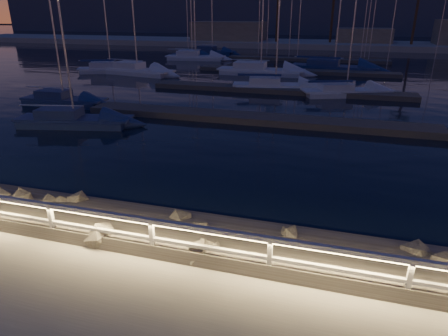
{
  "coord_description": "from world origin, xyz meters",
  "views": [
    {
      "loc": [
        5.22,
        -7.84,
        5.85
      ],
      "look_at": [
        1.71,
        4.0,
        0.98
      ],
      "focal_mm": 32.0,
      "sensor_mm": 36.0,
      "label": 1
    }
  ],
  "objects": [
    {
      "name": "distant_hills",
      "position": [
        -22.13,
        133.69,
        4.74
      ],
      "size": [
        230.0,
        37.5,
        18.0
      ],
      "color": "#353C52",
      "rests_on": "ground"
    },
    {
      "name": "far_shore",
      "position": [
        -0.12,
        74.05,
        0.29
      ],
      "size": [
        160.0,
        14.0,
        5.2
      ],
      "color": "#A9A599",
      "rests_on": "ground"
    },
    {
      "name": "sailboat_n",
      "position": [
        -15.4,
        46.66,
        -0.14
      ],
      "size": [
        8.51,
        3.52,
        14.08
      ],
      "rotation": [
        0.0,
        0.0,
        0.13
      ],
      "color": "silver",
      "rests_on": "ground"
    },
    {
      "name": "ground",
      "position": [
        0.0,
        0.0,
        0.0
      ],
      "size": [
        400.0,
        400.0,
        0.0
      ],
      "primitive_type": "plane",
      "color": "#A9A599",
      "rests_on": "ground"
    },
    {
      "name": "sailboat_f",
      "position": [
        -0.62,
        26.9,
        -0.18
      ],
      "size": [
        7.59,
        3.47,
        12.5
      ],
      "rotation": [
        0.0,
        0.0,
        0.18
      ],
      "color": "silver",
      "rests_on": "ground"
    },
    {
      "name": "sailboat_g",
      "position": [
        5.33,
        26.09,
        -0.2
      ],
      "size": [
        7.36,
        4.5,
        12.13
      ],
      "rotation": [
        0.0,
        0.0,
        0.38
      ],
      "color": "silver",
      "rests_on": "ground"
    },
    {
      "name": "sailboat_i",
      "position": [
        -16.72,
        49.07,
        -0.19
      ],
      "size": [
        6.74,
        3.5,
        11.12
      ],
      "rotation": [
        0.0,
        0.0,
        -0.26
      ],
      "color": "navy",
      "rests_on": "ground"
    },
    {
      "name": "sailboat_b",
      "position": [
        -10.23,
        11.96,
        -0.2
      ],
      "size": [
        7.05,
        3.43,
        11.58
      ],
      "rotation": [
        0.0,
        0.0,
        0.22
      ],
      "color": "navy",
      "rests_on": "ground"
    },
    {
      "name": "floating_docks",
      "position": [
        0.0,
        32.5,
        -0.4
      ],
      "size": [
        22.0,
        36.0,
        0.4
      ],
      "color": "#60564F",
      "rests_on": "ground"
    },
    {
      "name": "sailboat_l",
      "position": [
        3.76,
        40.88,
        -0.14
      ],
      "size": [
        9.97,
        3.79,
        16.47
      ],
      "rotation": [
        0.0,
        0.0,
        -0.09
      ],
      "color": "navy",
      "rests_on": "ground"
    },
    {
      "name": "sailboat_m",
      "position": [
        -15.59,
        55.03,
        -0.14
      ],
      "size": [
        7.81,
        3.34,
        12.96
      ],
      "rotation": [
        0.0,
        0.0,
        -0.15
      ],
      "color": "navy",
      "rests_on": "ground"
    },
    {
      "name": "sailboat_k",
      "position": [
        -3.78,
        35.68,
        -0.13
      ],
      "size": [
        9.4,
        3.0,
        15.84
      ],
      "rotation": [
        0.0,
        0.0,
        0.01
      ],
      "color": "silver",
      "rests_on": "ground"
    },
    {
      "name": "harbor_water",
      "position": [
        0.0,
        31.22,
        -0.97
      ],
      "size": [
        400.0,
        440.0,
        0.6
      ],
      "color": "black",
      "rests_on": "ground"
    },
    {
      "name": "guard_rail",
      "position": [
        -0.07,
        -0.0,
        0.77
      ],
      "size": [
        44.11,
        0.12,
        1.06
      ],
      "color": "silver",
      "rests_on": "ground"
    },
    {
      "name": "sailboat_e",
      "position": [
        -20.18,
        32.31,
        -0.16
      ],
      "size": [
        7.21,
        4.65,
        12.06
      ],
      "rotation": [
        0.0,
        0.0,
        0.42
      ],
      "color": "silver",
      "rests_on": "ground"
    },
    {
      "name": "riprap",
      "position": [
        4.22,
        1.21,
        -0.16
      ],
      "size": [
        32.09,
        2.48,
        1.21
      ],
      "color": "#6B655B",
      "rests_on": "ground"
    },
    {
      "name": "sailboat_a",
      "position": [
        -14.45,
        16.63,
        -0.19
      ],
      "size": [
        6.4,
        2.18,
        10.8
      ],
      "rotation": [
        0.0,
        0.0,
        0.04
      ],
      "color": "navy",
      "rests_on": "ground"
    },
    {
      "name": "sailboat_j",
      "position": [
        -16.63,
        31.94,
        -0.13
      ],
      "size": [
        8.82,
        4.03,
        14.52
      ],
      "rotation": [
        0.0,
        0.0,
        -0.18
      ],
      "color": "silver",
      "rests_on": "ground"
    }
  ]
}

